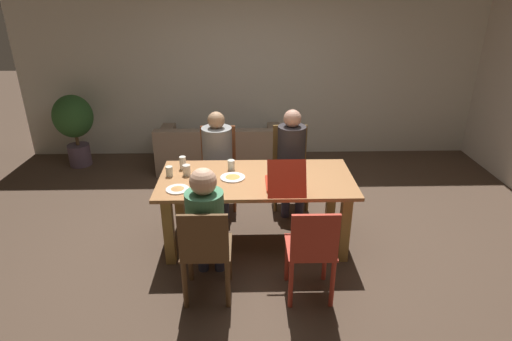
% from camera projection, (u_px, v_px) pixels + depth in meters
% --- Properties ---
extents(ground_plane, '(20.00, 20.00, 0.00)m').
position_uv_depth(ground_plane, '(256.00, 241.00, 4.55)').
color(ground_plane, '#4B382B').
extents(back_wall, '(7.11, 0.12, 2.84)m').
position_uv_depth(back_wall, '(252.00, 65.00, 6.44)').
color(back_wall, beige).
rests_on(back_wall, ground).
extents(dining_table, '(1.96, 0.94, 0.76)m').
position_uv_depth(dining_table, '(256.00, 189.00, 4.29)').
color(dining_table, '#A0693C').
rests_on(dining_table, ground).
extents(chair_0, '(0.42, 0.43, 0.91)m').
position_uv_depth(chair_0, '(206.00, 251.00, 3.52)').
color(chair_0, brown).
rests_on(chair_0, ground).
extents(person_0, '(0.32, 0.54, 1.22)m').
position_uv_depth(person_0, '(206.00, 219.00, 3.57)').
color(person_0, '#2D3046').
rests_on(person_0, ground).
extents(chair_1, '(0.45, 0.45, 0.96)m').
position_uv_depth(chair_1, '(218.00, 161.00, 5.19)').
color(chair_1, brown).
rests_on(chair_1, ground).
extents(person_1, '(0.36, 0.57, 1.20)m').
position_uv_depth(person_1, '(217.00, 153.00, 4.98)').
color(person_1, '#2D3042').
rests_on(person_1, ground).
extents(chair_2, '(0.44, 0.43, 0.97)m').
position_uv_depth(chair_2, '(290.00, 162.00, 5.20)').
color(chair_2, brown).
rests_on(chair_2, ground).
extents(person_2, '(0.33, 0.53, 1.22)m').
position_uv_depth(person_2, '(292.00, 152.00, 4.99)').
color(person_2, '#312E44').
rests_on(person_2, ground).
extents(chair_3, '(0.41, 0.42, 0.91)m').
position_uv_depth(chair_3, '(312.00, 250.00, 3.52)').
color(chair_3, '#B53627').
rests_on(chair_3, ground).
extents(pizza_box_0, '(0.35, 0.52, 0.34)m').
position_uv_depth(pizza_box_0, '(284.00, 182.00, 4.03)').
color(pizza_box_0, red).
rests_on(pizza_box_0, dining_table).
extents(plate_0, '(0.25, 0.25, 0.03)m').
position_uv_depth(plate_0, '(233.00, 177.00, 4.24)').
color(plate_0, white).
rests_on(plate_0, dining_table).
extents(plate_1, '(0.22, 0.22, 0.03)m').
position_uv_depth(plate_1, '(177.00, 189.00, 3.99)').
color(plate_1, white).
rests_on(plate_1, dining_table).
extents(drinking_glass_0, '(0.07, 0.07, 0.13)m').
position_uv_depth(drinking_glass_0, '(183.00, 163.00, 4.43)').
color(drinking_glass_0, silver).
rests_on(drinking_glass_0, dining_table).
extents(drinking_glass_1, '(0.07, 0.07, 0.11)m').
position_uv_depth(drinking_glass_1, '(231.00, 165.00, 4.40)').
color(drinking_glass_1, silver).
rests_on(drinking_glass_1, dining_table).
extents(drinking_glass_2, '(0.07, 0.07, 0.10)m').
position_uv_depth(drinking_glass_2, '(169.00, 171.00, 4.26)').
color(drinking_glass_2, silver).
rests_on(drinking_glass_2, dining_table).
extents(drinking_glass_3, '(0.08, 0.08, 0.11)m').
position_uv_depth(drinking_glass_3, '(187.00, 170.00, 4.28)').
color(drinking_glass_3, silver).
rests_on(drinking_glass_3, dining_table).
extents(couch, '(1.82, 0.85, 0.69)m').
position_uv_depth(couch, '(221.00, 151.00, 6.29)').
color(couch, '#816D5B').
rests_on(couch, ground).
extents(potted_plant, '(0.57, 0.57, 1.08)m').
position_uv_depth(potted_plant, '(74.00, 122.00, 6.21)').
color(potted_plant, '#604D61').
rests_on(potted_plant, ground).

